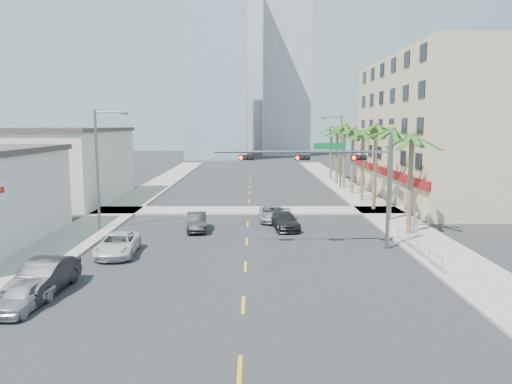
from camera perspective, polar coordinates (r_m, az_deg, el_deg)
ground at (r=24.41m, az=-1.37°, el=-11.12°), size 260.00×260.00×0.00m
sidewalk_right at (r=45.30m, az=14.48°, el=-2.48°), size 4.00×120.00×0.15m
sidewalk_left at (r=45.54m, az=-16.19°, el=-2.49°), size 4.00×120.00×0.15m
sidewalk_cross at (r=45.77m, az=-0.87°, el=-2.13°), size 80.00×4.00×0.15m
building_right at (r=57.31m, az=21.93°, el=6.75°), size 15.25×28.00×15.00m
building_left_far at (r=55.02m, az=-21.59°, el=2.69°), size 11.00×18.00×7.20m
tower_far_left at (r=119.50m, az=-4.53°, el=15.41°), size 14.00×14.00×48.00m
tower_far_right at (r=135.20m, az=3.47°, el=17.08°), size 12.00×12.00×60.00m
tower_far_center at (r=148.72m, az=-1.68°, el=12.73°), size 16.00×16.00×42.00m
traffic_signal_mast at (r=31.64m, az=9.41°, el=2.49°), size 11.12×0.54×7.20m
palm_tree_0 at (r=36.84m, az=17.41°, el=6.11°), size 4.80×4.80×7.80m
palm_tree_1 at (r=41.82m, az=15.27°, el=6.81°), size 4.80×4.80×8.16m
palm_tree_2 at (r=46.85m, az=13.57°, el=7.35°), size 4.80×4.80×8.52m
palm_tree_3 at (r=51.92m, az=12.18°, el=6.64°), size 4.80×4.80×7.80m
palm_tree_4 at (r=57.01m, az=11.06°, el=7.09°), size 4.80×4.80×8.16m
palm_tree_5 at (r=62.11m, az=10.12°, el=7.47°), size 4.80×4.80×8.52m
palm_tree_6 at (r=67.24m, az=9.30°, el=6.90°), size 4.80×4.80×7.80m
palm_tree_7 at (r=72.37m, az=8.62°, el=7.24°), size 4.80×4.80×8.16m
streetlight_left at (r=38.93m, az=-17.43°, el=3.18°), size 2.55×0.25×9.00m
streetlight_right at (r=62.07m, az=9.51°, el=4.97°), size 2.55×0.25×9.00m
guardrail at (r=31.56m, az=17.99°, el=-5.89°), size 0.08×8.08×1.00m
car_parked_near at (r=23.95m, az=-25.03°, el=-10.70°), size 1.77×3.70×1.22m
car_parked_mid at (r=25.77m, az=-23.05°, el=-8.90°), size 1.97×4.86×1.57m
car_parked_far at (r=31.58m, az=-15.52°, el=-5.80°), size 2.46×4.86×1.32m
car_lane_left at (r=37.63m, az=-6.80°, el=-3.41°), size 1.84×4.17×1.33m
car_lane_center at (r=41.06m, az=1.86°, el=-2.49°), size 2.09×4.49×1.24m
car_lane_right at (r=37.95m, az=3.33°, el=-3.32°), size 2.27×4.58×1.28m
pedestrian at (r=36.15m, az=17.68°, el=-3.62°), size 0.76×0.71×1.73m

